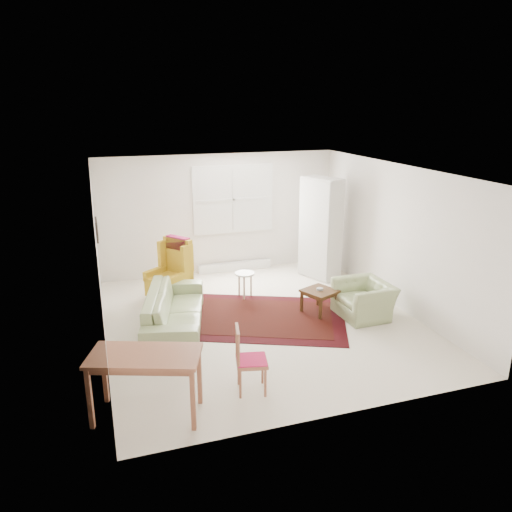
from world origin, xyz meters
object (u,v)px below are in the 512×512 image
object	(u,v)px
armchair	(364,296)
desk_chair	(252,360)
sofa	(174,303)
wingback_chair	(168,270)
coffee_table	(319,301)
cabinet	(321,228)
stool	(245,285)
desk	(147,385)

from	to	relation	value
armchair	desk_chair	size ratio (longest dim) A/B	1.05
sofa	desk_chair	size ratio (longest dim) A/B	2.47
wingback_chair	desk_chair	bearing A→B (deg)	-29.40
coffee_table	cabinet	bearing A→B (deg)	64.83
sofa	wingback_chair	bearing A→B (deg)	9.49
wingback_chair	stool	size ratio (longest dim) A/B	2.32
coffee_table	desk	world-z (taller)	desk
coffee_table	cabinet	world-z (taller)	cabinet
coffee_table	stool	size ratio (longest dim) A/B	1.05
cabinet	desk	world-z (taller)	cabinet
coffee_table	desk_chair	size ratio (longest dim) A/B	0.59
sofa	desk	world-z (taller)	sofa
armchair	coffee_table	xyz separation A→B (m)	(-0.66, 0.36, -0.15)
stool	desk	world-z (taller)	desk
sofa	desk_chair	world-z (taller)	desk_chair
armchair	desk	size ratio (longest dim) A/B	0.74
armchair	stool	bearing A→B (deg)	-132.38
desk	cabinet	bearing A→B (deg)	43.62
cabinet	coffee_table	bearing A→B (deg)	-136.71
desk	desk_chair	distance (m)	1.31
desk	stool	bearing A→B (deg)	55.81
stool	desk_chair	bearing A→B (deg)	-105.47
coffee_table	desk_chair	world-z (taller)	desk_chair
wingback_chair	stool	distance (m)	1.44
armchair	sofa	bearing A→B (deg)	-101.14
sofa	desk	xyz separation A→B (m)	(-0.69, -2.25, -0.04)
cabinet	desk	xyz separation A→B (m)	(-3.96, -3.77, -0.64)
stool	desk	distance (m)	3.82
sofa	stool	bearing A→B (deg)	-43.86
sofa	stool	size ratio (longest dim) A/B	4.40
stool	armchair	bearing A→B (deg)	-40.90
cabinet	wingback_chair	bearing A→B (deg)	163.19
armchair	desk_chair	distance (m)	2.98
sofa	desk_chair	distance (m)	2.22
stool	desk	size ratio (longest dim) A/B	0.39
cabinet	stool	bearing A→B (deg)	177.17
stool	desk	xyz separation A→B (m)	(-2.15, -3.16, 0.15)
armchair	cabinet	distance (m)	2.17
desk	armchair	bearing A→B (deg)	24.18
wingback_chair	coffee_table	xyz separation A→B (m)	(2.37, -1.44, -0.36)
stool	cabinet	size ratio (longest dim) A/B	0.24
stool	desk_chair	distance (m)	3.17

